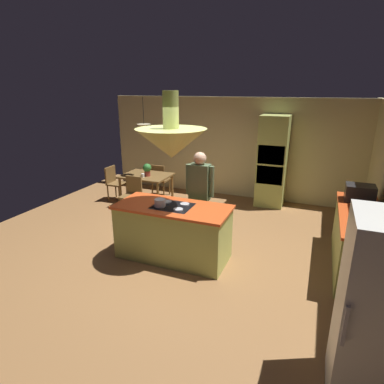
# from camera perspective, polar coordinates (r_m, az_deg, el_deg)

# --- Properties ---
(ground) EXTENTS (8.16, 8.16, 0.00)m
(ground) POSITION_cam_1_polar(r_m,az_deg,el_deg) (5.80, -2.44, -10.48)
(ground) COLOR olive
(wall_back) EXTENTS (6.80, 0.10, 2.55)m
(wall_back) POSITION_cam_1_polar(r_m,az_deg,el_deg) (8.48, 7.17, 7.80)
(wall_back) COLOR beige
(wall_back) RESTS_ON ground
(kitchen_island) EXTENTS (1.89, 0.87, 0.95)m
(kitchen_island) POSITION_cam_1_polar(r_m,az_deg,el_deg) (5.42, -3.38, -7.06)
(kitchen_island) COLOR #A8B259
(kitchen_island) RESTS_ON ground
(counter_run_right) EXTENTS (0.73, 2.10, 0.93)m
(counter_run_right) POSITION_cam_1_polar(r_m,az_deg,el_deg) (5.75, 27.34, -7.60)
(counter_run_right) COLOR #A8B259
(counter_run_right) RESTS_ON ground
(oven_tower) EXTENTS (0.66, 0.62, 2.17)m
(oven_tower) POSITION_cam_1_polar(r_m,az_deg,el_deg) (7.92, 14.07, 5.25)
(oven_tower) COLOR #A8B259
(oven_tower) RESTS_ON ground
(refrigerator) EXTENTS (0.72, 0.74, 1.81)m
(refrigerator) POSITION_cam_1_polar(r_m,az_deg,el_deg) (3.37, 30.91, -18.44)
(refrigerator) COLOR silver
(refrigerator) RESTS_ON ground
(dining_table) EXTENTS (1.14, 0.88, 0.76)m
(dining_table) POSITION_cam_1_polar(r_m,az_deg,el_deg) (7.85, -8.11, 2.34)
(dining_table) COLOR brown
(dining_table) RESTS_ON ground
(person_at_island) EXTENTS (0.53, 0.23, 1.71)m
(person_at_island) POSITION_cam_1_polar(r_m,az_deg,el_deg) (5.76, 1.37, 0.02)
(person_at_island) COLOR tan
(person_at_island) RESTS_ON ground
(range_hood) EXTENTS (1.10, 1.10, 1.00)m
(range_hood) POSITION_cam_1_polar(r_m,az_deg,el_deg) (4.97, -3.70, 8.93)
(range_hood) COLOR #A8B259
(pendant_light_over_table) EXTENTS (0.32, 0.32, 0.82)m
(pendant_light_over_table) POSITION_cam_1_polar(r_m,az_deg,el_deg) (7.62, -8.52, 11.05)
(pendant_light_over_table) COLOR beige
(chair_facing_island) EXTENTS (0.40, 0.40, 0.87)m
(chair_facing_island) POSITION_cam_1_polar(r_m,az_deg,el_deg) (7.36, -10.61, -0.16)
(chair_facing_island) COLOR brown
(chair_facing_island) RESTS_ON ground
(chair_by_back_wall) EXTENTS (0.40, 0.40, 0.87)m
(chair_by_back_wall) POSITION_cam_1_polar(r_m,az_deg,el_deg) (8.45, -5.84, 2.45)
(chair_by_back_wall) COLOR brown
(chair_by_back_wall) RESTS_ON ground
(chair_at_corner) EXTENTS (0.40, 0.40, 0.87)m
(chair_at_corner) POSITION_cam_1_polar(r_m,az_deg,el_deg) (8.40, -13.68, 1.91)
(chair_at_corner) COLOR brown
(chair_at_corner) RESTS_ON ground
(potted_plant_on_table) EXTENTS (0.20, 0.20, 0.30)m
(potted_plant_on_table) POSITION_cam_1_polar(r_m,az_deg,el_deg) (7.69, -7.97, 4.06)
(potted_plant_on_table) COLOR #99382D
(potted_plant_on_table) RESTS_ON dining_table
(cup_on_table) EXTENTS (0.07, 0.07, 0.09)m
(cup_on_table) POSITION_cam_1_polar(r_m,az_deg,el_deg) (7.61, -8.72, 2.92)
(cup_on_table) COLOR white
(cup_on_table) RESTS_ON dining_table
(canister_flour) EXTENTS (0.10, 0.10, 0.19)m
(canister_flour) POSITION_cam_1_polar(r_m,az_deg,el_deg) (5.07, 28.61, -4.36)
(canister_flour) COLOR silver
(canister_flour) RESTS_ON counter_run_right
(canister_sugar) EXTENTS (0.14, 0.14, 0.18)m
(canister_sugar) POSITION_cam_1_polar(r_m,az_deg,el_deg) (5.24, 28.42, -3.70)
(canister_sugar) COLOR silver
(canister_sugar) RESTS_ON counter_run_right
(canister_tea) EXTENTS (0.13, 0.13, 0.19)m
(canister_tea) POSITION_cam_1_polar(r_m,az_deg,el_deg) (5.41, 28.26, -2.99)
(canister_tea) COLOR #E0B78C
(canister_tea) RESTS_ON counter_run_right
(microwave_on_counter) EXTENTS (0.46, 0.36, 0.28)m
(microwave_on_counter) POSITION_cam_1_polar(r_m,az_deg,el_deg) (6.13, 27.69, -0.16)
(microwave_on_counter) COLOR #232326
(microwave_on_counter) RESTS_ON counter_run_right
(cooking_pot_on_cooktop) EXTENTS (0.18, 0.18, 0.12)m
(cooking_pot_on_cooktop) POSITION_cam_1_polar(r_m,az_deg,el_deg) (5.18, -5.71, -1.89)
(cooking_pot_on_cooktop) COLOR #B2B2B7
(cooking_pot_on_cooktop) RESTS_ON kitchen_island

